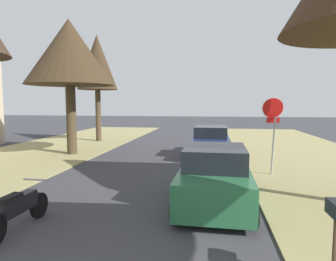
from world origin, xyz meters
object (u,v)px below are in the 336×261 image
street_tree_left_far (97,63)px  parked_motorcycle (18,209)px  stop_sign_far (273,119)px  parked_sedan_navy (211,142)px  street_tree_left_mid_b (69,53)px  parked_sedan_green (215,176)px

street_tree_left_far → parked_motorcycle: bearing=-74.4°
stop_sign_far → parked_motorcycle: stop_sign_far is taller
parked_motorcycle → parked_sedan_navy: bearing=67.5°
stop_sign_far → street_tree_left_far: (-10.37, 8.51, 3.39)m
street_tree_left_mid_b → parked_sedan_green: street_tree_left_mid_b is taller
street_tree_left_mid_b → street_tree_left_far: 5.49m
street_tree_left_far → parked_sedan_navy: bearing=-30.5°
street_tree_left_mid_b → parked_sedan_green: size_ratio=1.59×
street_tree_left_far → parked_sedan_green: size_ratio=1.68×
street_tree_left_far → parked_sedan_navy: street_tree_left_far is taller
parked_sedan_navy → parked_motorcycle: 10.50m
stop_sign_far → parked_sedan_navy: size_ratio=0.66×
street_tree_left_mid_b → stop_sign_far: bearing=-17.6°
street_tree_left_far → parked_sedan_green: bearing=-55.4°
parked_sedan_green → stop_sign_far: bearing=57.5°
stop_sign_far → street_tree_left_mid_b: (-9.66, 3.07, 3.18)m
stop_sign_far → parked_sedan_navy: (-2.32, 3.77, -1.43)m
parked_sedan_navy → stop_sign_far: bearing=-58.4°
street_tree_left_far → parked_motorcycle: size_ratio=3.64×
parked_sedan_green → parked_motorcycle: bearing=-148.7°
parked_sedan_navy → parked_motorcycle: bearing=-112.5°
stop_sign_far → parked_motorcycle: (-6.34, -5.93, -1.67)m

